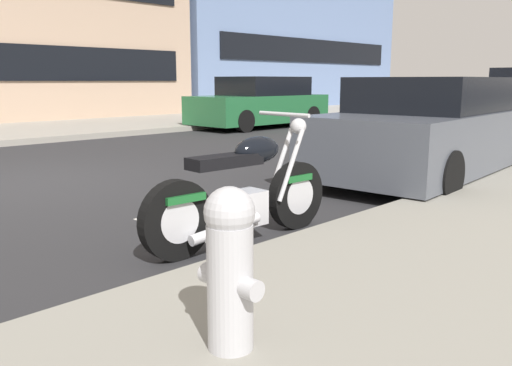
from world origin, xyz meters
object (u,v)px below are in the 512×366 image
parked_car_mid_block (430,131)px  car_opposite_curb (260,103)px  parked_motorcycle (244,194)px  fire_hydrant (230,264)px

parked_car_mid_block → car_opposite_curb: bearing=55.9°
parked_motorcycle → car_opposite_curb: 11.76m
parked_car_mid_block → fire_hydrant: parked_car_mid_block is taller
parked_motorcycle → fire_hydrant: parked_motorcycle is taller
parked_motorcycle → car_opposite_curb: bearing=46.5°
parked_car_mid_block → car_opposite_curb: 8.91m
parked_motorcycle → fire_hydrant: bearing=-132.9°
parked_motorcycle → parked_car_mid_block: (4.10, 0.34, 0.26)m
parked_car_mid_block → fire_hydrant: size_ratio=5.66×
car_opposite_curb → fire_hydrant: 13.92m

